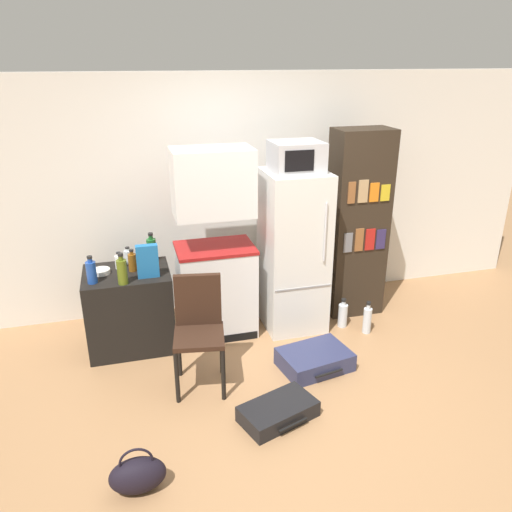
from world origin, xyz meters
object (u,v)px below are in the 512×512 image
bottle_clear_short (128,256)px  bottle_milk_white (119,261)px  bottle_green_tall (152,249)px  handbag (138,475)px  bottle_olive_oil (122,271)px  bottle_amber_beer (132,262)px  bookshelf (357,225)px  water_bottle_middle (343,315)px  kitchen_hutch (215,253)px  suitcase_large_flat (315,359)px  chair (199,322)px  water_bottle_front (367,320)px  refrigerator (293,251)px  cereal_box (148,261)px  bowl (101,271)px  side_table (130,309)px  bottle_blue_soda (91,272)px  suitcase_small_flat (278,411)px  microwave (296,156)px

bottle_clear_short → bottle_milk_white: size_ratio=1.03×
bottle_green_tall → handbag: bearing=-98.3°
bottle_olive_oil → bottle_amber_beer: bearing=70.5°
bookshelf → water_bottle_middle: bearing=-127.4°
bookshelf → bottle_amber_beer: size_ratio=9.36×
handbag → bottle_milk_white: bearing=90.5°
bottle_olive_oil → handbag: 1.72m
kitchen_hutch → suitcase_large_flat: size_ratio=2.76×
bottle_olive_oil → chair: bearing=-41.5°
bottle_milk_white → bottle_olive_oil: bottle_olive_oil is taller
bottle_milk_white → water_bottle_front: size_ratio=0.47×
refrigerator → handbag: (-1.64, -1.79, -0.67)m
bottle_clear_short → bottle_green_tall: 0.23m
water_bottle_middle → handbag: bearing=-143.2°
bottle_green_tall → bottle_amber_beer: bottle_green_tall is taller
kitchen_hutch → bottle_green_tall: (-0.58, 0.16, 0.03)m
kitchen_hutch → cereal_box: (-0.64, -0.20, 0.06)m
water_bottle_middle → bottle_amber_beer: bearing=173.6°
bowl → side_table: bearing=-7.5°
bottle_blue_soda → suitcase_small_flat: bearing=-43.1°
chair → suitcase_small_flat: (0.49, -0.64, -0.50)m
bottle_amber_beer → water_bottle_middle: (2.02, -0.23, -0.71)m
chair → bowl: bearing=143.7°
bowl → refrigerator: bearing=-1.0°
bottle_olive_oil → bookshelf: bearing=8.7°
kitchen_hutch → water_bottle_middle: bearing=-11.4°
refrigerator → microwave: microwave is taller
bottle_milk_white → bookshelf: bearing=0.2°
refrigerator → bottle_blue_soda: 1.90m
bookshelf → refrigerator: bearing=-170.4°
bottle_milk_white → handbag: size_ratio=0.44×
water_bottle_front → bottle_milk_white: bearing=167.9°
refrigerator → cereal_box: (-1.41, -0.15, 0.11)m
side_table → water_bottle_front: bearing=-9.6°
microwave → kitchen_hutch: bearing=176.2°
kitchen_hutch → suitcase_small_flat: (0.19, -1.43, -0.78)m
handbag → bottle_olive_oil: bearing=89.7°
side_table → bottle_clear_short: (0.03, 0.22, 0.45)m
bowl → cereal_box: size_ratio=0.52×
handbag → side_table: bearing=88.8°
bottle_clear_short → cereal_box: (0.16, -0.37, 0.08)m
bowl → water_bottle_middle: bearing=-5.8°
bottle_clear_short → bowl: 0.31m
suitcase_small_flat → chair: bearing=108.2°
bookshelf → bottle_blue_soda: bookshelf is taller
bottle_amber_beer → suitcase_small_flat: bearing=-55.6°
kitchen_hutch → chair: (-0.29, -0.79, -0.28)m
kitchen_hutch → suitcase_large_flat: kitchen_hutch is taller
bookshelf → cereal_box: 2.16m
handbag → water_bottle_middle: bearing=36.8°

